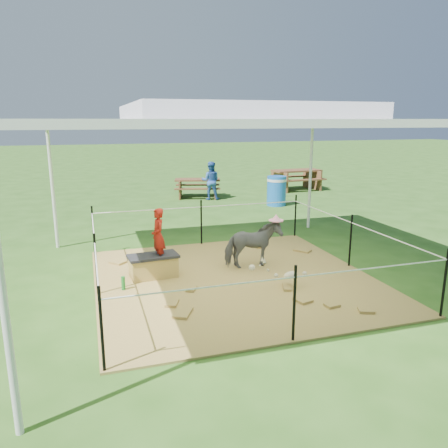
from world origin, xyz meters
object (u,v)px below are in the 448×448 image
object	(u,v)px
foal	(291,273)
picnic_table_near	(198,188)
trash_barrel	(276,191)
green_bottle	(123,283)
woman	(158,230)
straw_bale	(153,267)
picnic_table_far	(296,180)
distant_person	(211,181)
pony	(253,245)

from	to	relation	value
foal	picnic_table_near	bearing A→B (deg)	65.82
foal	trash_barrel	distance (m)	7.13
green_bottle	picnic_table_near	bearing A→B (deg)	68.24
woman	foal	world-z (taller)	woman
straw_bale	picnic_table_near	bearing A→B (deg)	70.66
woman	foal	distance (m)	2.33
foal	picnic_table_far	distance (m)	10.48
foal	trash_barrel	bearing A→B (deg)	47.88
straw_bale	distant_person	bearing A→B (deg)	67.01
straw_bale	pony	distance (m)	1.83
green_bottle	foal	world-z (taller)	foal
straw_bale	picnic_table_near	xyz separation A→B (m)	(2.70, 7.69, 0.12)
woman	foal	bearing A→B (deg)	54.23
woman	pony	xyz separation A→B (m)	(1.71, -0.03, -0.39)
straw_bale	trash_barrel	bearing A→B (deg)	49.11
green_bottle	distant_person	bearing A→B (deg)	64.74
woman	foal	xyz separation A→B (m)	(1.95, -1.14, -0.59)
straw_bale	picnic_table_far	bearing A→B (deg)	50.39
foal	straw_bale	bearing A→B (deg)	131.04
straw_bale	distant_person	size ratio (longest dim) A/B	0.61
pony	distant_person	distance (m)	7.25
woman	trash_barrel	size ratio (longest dim) A/B	1.01
picnic_table_far	distant_person	world-z (taller)	distant_person
woman	trash_barrel	distance (m)	7.18
picnic_table_near	picnic_table_far	distance (m)	4.13
picnic_table_far	woman	bearing A→B (deg)	-132.67
woman	picnic_table_near	bearing A→B (deg)	155.79
foal	picnic_table_far	bearing A→B (deg)	43.11
green_bottle	picnic_table_far	size ratio (longest dim) A/B	0.12
straw_bale	foal	world-z (taller)	foal
woman	trash_barrel	world-z (taller)	woman
pony	foal	bearing A→B (deg)	-171.18
distant_person	straw_bale	bearing A→B (deg)	87.95
pony	trash_barrel	world-z (taller)	trash_barrel
foal	picnic_table_near	xyz separation A→B (m)	(0.65, 8.82, 0.07)
trash_barrel	distant_person	size ratio (longest dim) A/B	0.72
picnic_table_far	distant_person	distance (m)	3.94
picnic_table_near	green_bottle	bearing A→B (deg)	-97.02
green_bottle	trash_barrel	xyz separation A→B (m)	(5.29, 5.92, 0.33)
trash_barrel	distant_person	bearing A→B (deg)	136.28
picnic_table_far	straw_bale	bearing A→B (deg)	-133.09
trash_barrel	green_bottle	bearing A→B (deg)	-131.77
woman	trash_barrel	bearing A→B (deg)	134.17
green_bottle	distant_person	distance (m)	8.38
pony	straw_bale	bearing A→B (deg)	85.62
woman	foal	size ratio (longest dim) A/B	1.14
pony	picnic_table_near	distance (m)	7.77
green_bottle	picnic_table_far	world-z (taller)	picnic_table_far
green_bottle	woman	bearing A→B (deg)	34.70
woman	picnic_table_near	size ratio (longest dim) A/B	0.60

